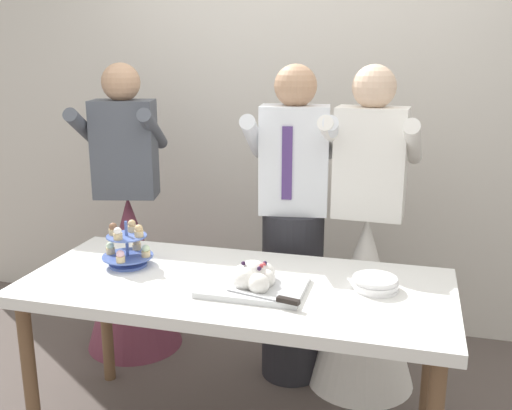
% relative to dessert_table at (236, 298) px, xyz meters
% --- Properties ---
extents(rear_wall, '(5.20, 0.10, 2.90)m').
position_rel_dessert_table_xyz_m(rear_wall, '(0.00, 1.39, 0.75)').
color(rear_wall, beige).
rests_on(rear_wall, ground_plane).
extents(dessert_table, '(1.80, 0.80, 0.78)m').
position_rel_dessert_table_xyz_m(dessert_table, '(0.00, 0.00, 0.00)').
color(dessert_table, white).
rests_on(dessert_table, ground_plane).
extents(cupcake_stand, '(0.23, 0.23, 0.21)m').
position_rel_dessert_table_xyz_m(cupcake_stand, '(-0.53, 0.06, 0.16)').
color(cupcake_stand, '#4C66B2').
rests_on(cupcake_stand, dessert_table).
extents(main_cake_tray, '(0.43, 0.33, 0.13)m').
position_rel_dessert_table_xyz_m(main_cake_tray, '(0.09, -0.06, 0.12)').
color(main_cake_tray, silver).
rests_on(main_cake_tray, dessert_table).
extents(plate_stack, '(0.19, 0.19, 0.05)m').
position_rel_dessert_table_xyz_m(plate_stack, '(0.57, 0.07, 0.10)').
color(plate_stack, white).
rests_on(plate_stack, dessert_table).
extents(person_groom, '(0.52, 0.54, 1.66)m').
position_rel_dessert_table_xyz_m(person_groom, '(0.11, 0.64, 0.05)').
color(person_groom, '#232328').
rests_on(person_groom, ground_plane).
extents(person_bride, '(0.56, 0.56, 1.66)m').
position_rel_dessert_table_xyz_m(person_bride, '(0.49, 0.65, -0.12)').
color(person_bride, white).
rests_on(person_bride, ground_plane).
extents(person_guest, '(0.59, 0.58, 1.66)m').
position_rel_dessert_table_xyz_m(person_guest, '(-0.87, 0.72, -0.12)').
color(person_guest, brown).
rests_on(person_guest, ground_plane).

